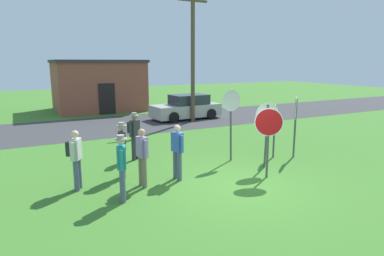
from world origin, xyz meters
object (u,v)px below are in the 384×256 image
person_in_blue (134,133)px  stop_sign_rear_right (267,124)px  stop_sign_rear_left (268,130)px  person_in_dark_shirt (76,156)px  stop_sign_nearest (275,121)px  person_in_teal (122,147)px  person_near_signs (122,164)px  stop_sign_leaning_right (296,116)px  stop_sign_tallest (231,113)px  utility_pole (193,55)px  person_holding_notes (142,154)px  person_with_sunhat (177,149)px  parked_car_on_street (186,108)px

person_in_blue → stop_sign_rear_right: bearing=-39.6°
stop_sign_rear_left → person_in_dark_shirt: size_ratio=1.28×
stop_sign_nearest → stop_sign_rear_left: bearing=-136.0°
person_in_teal → person_near_signs: 1.81m
person_in_blue → stop_sign_leaning_right: bearing=-24.6°
stop_sign_tallest → utility_pole: bearing=71.7°
stop_sign_nearest → person_holding_notes: size_ratio=1.19×
utility_pole → stop_sign_nearest: utility_pole is taller
person_with_sunhat → person_holding_notes: size_ratio=1.00×
person_near_signs → stop_sign_leaning_right: bearing=8.3°
stop_sign_rear_left → person_in_blue: size_ratio=1.24×
stop_sign_rear_right → stop_sign_nearest: 1.38m
stop_sign_tallest → person_near_signs: stop_sign_tallest is taller
stop_sign_rear_right → person_in_dark_shirt: (-5.96, 0.88, -0.54)m
stop_sign_rear_left → person_with_sunhat: (-2.55, 1.08, -0.54)m
person_in_dark_shirt → person_near_signs: 1.64m
parked_car_on_street → person_in_teal: bearing=-126.8°
parked_car_on_street → person_near_signs: 12.85m
stop_sign_nearest → person_with_sunhat: 4.26m
parked_car_on_street → utility_pole: bearing=-95.2°
person_holding_notes → person_near_signs: bearing=-137.3°
utility_pole → person_holding_notes: 11.28m
parked_car_on_street → stop_sign_rear_left: (-2.71, -10.93, 0.80)m
stop_sign_rear_left → stop_sign_tallest: 2.08m
stop_sign_rear_left → person_holding_notes: (-3.68, 1.02, -0.54)m
person_in_teal → person_holding_notes: bearing=-74.1°
stop_sign_rear_left → stop_sign_nearest: bearing=44.0°
person_with_sunhat → person_in_teal: person_in_teal is taller
utility_pole → person_holding_notes: bearing=-125.4°
stop_sign_rear_right → person_holding_notes: stop_sign_rear_right is taller
stop_sign_leaning_right → person_in_teal: (-6.32, 0.74, -0.59)m
parked_car_on_street → person_in_blue: bearing=-128.6°
person_with_sunhat → utility_pole: bearing=59.6°
stop_sign_tallest → stop_sign_leaning_right: size_ratio=1.12×
person_in_dark_shirt → person_with_sunhat: bearing=-11.2°
stop_sign_rear_left → person_in_dark_shirt: bearing=163.0°
stop_sign_nearest → utility_pole: bearing=83.4°
utility_pole → stop_sign_rear_left: (-2.62, -9.89, -2.45)m
stop_sign_rear_left → stop_sign_leaning_right: 2.68m
stop_sign_nearest → person_near_signs: bearing=-167.9°
stop_sign_nearest → person_in_teal: 5.65m
stop_sign_tallest → stop_sign_leaning_right: stop_sign_tallest is taller
parked_car_on_street → person_with_sunhat: (-5.26, -9.84, 0.26)m
stop_sign_rear_left → person_with_sunhat: 2.83m
parked_car_on_street → stop_sign_rear_left: 11.29m
utility_pole → stop_sign_tallest: 8.53m
stop_sign_rear_left → stop_sign_nearest: size_ratio=1.07×
stop_sign_rear_right → person_in_blue: bearing=140.4°
person_in_dark_shirt → person_in_teal: size_ratio=0.97×
parked_car_on_street → stop_sign_nearest: (-1.06, -9.33, 0.68)m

